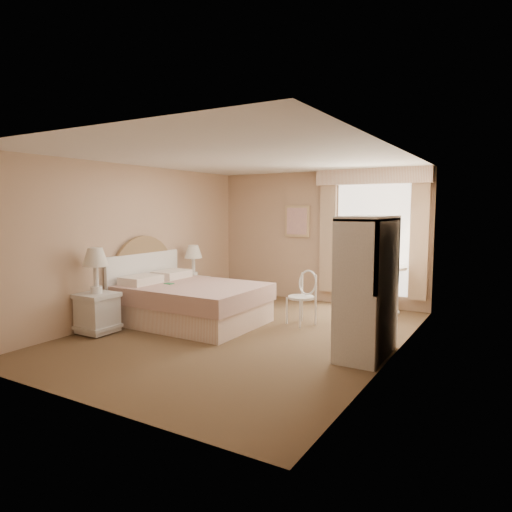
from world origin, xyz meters
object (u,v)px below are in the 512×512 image
Objects in this scene: nightstand_far at (194,283)px; round_table at (384,282)px; bed at (188,301)px; cafe_chair at (304,293)px; nightstand_near at (97,302)px; armoire at (367,299)px.

round_table is (3.20, 1.21, 0.12)m from nightstand_far.
bed is at bearing -55.95° from nightstand_far.
cafe_chair is (1.63, 0.84, 0.14)m from bed.
bed is 1.29m from nightstand_far.
nightstand_near is 1.44× the size of cafe_chair.
cafe_chair is at bearing 40.55° from nightstand_near.
bed is at bearing -128.78° from cafe_chair.
round_table is (2.48, 2.27, 0.19)m from bed.
nightstand_near is 4.70m from round_table.
armoire is at bearing -14.10° from cafe_chair.
round_table is (3.20, 3.44, 0.08)m from nightstand_near.
nightstand_near is 1.11× the size of nightstand_far.
round_table is at bearing 100.46° from armoire.
bed is 2.62× the size of round_table.
armoire reaches higher than nightstand_far.
bed reaches higher than nightstand_near.
nightstand_far is at bearing -161.56° from cafe_chair.
nightstand_far is at bearing 161.14° from armoire.
nightstand_near is at bearing -115.52° from cafe_chair.
armoire reaches higher than cafe_chair.
cafe_chair is at bearing -5.49° from nightstand_far.
armoire is at bearing -18.86° from nightstand_far.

